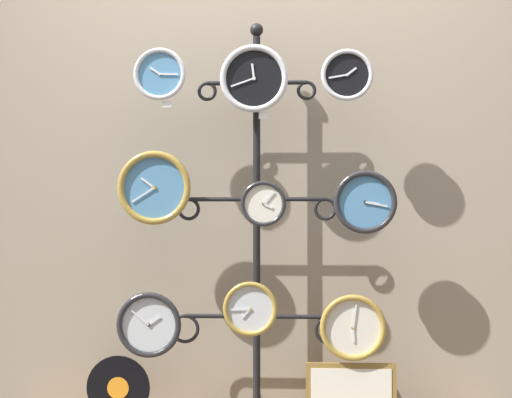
% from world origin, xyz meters
% --- Properties ---
extents(shop_wall, '(4.40, 0.04, 2.80)m').
position_xyz_m(shop_wall, '(0.00, 0.57, 1.40)').
color(shop_wall, gray).
rests_on(shop_wall, ground_plane).
extents(display_stand, '(0.78, 0.36, 1.83)m').
position_xyz_m(display_stand, '(0.00, 0.41, 0.57)').
color(display_stand, black).
rests_on(display_stand, ground_plane).
extents(clock_top_left, '(0.23, 0.04, 0.23)m').
position_xyz_m(clock_top_left, '(-0.42, 0.32, 1.59)').
color(clock_top_left, '#4C84B2').
extents(clock_top_center, '(0.30, 0.04, 0.30)m').
position_xyz_m(clock_top_center, '(-0.01, 0.32, 1.56)').
color(clock_top_center, black).
extents(clock_top_right, '(0.23, 0.04, 0.23)m').
position_xyz_m(clock_top_right, '(0.40, 0.33, 1.58)').
color(clock_top_right, black).
extents(clock_middle_left, '(0.33, 0.04, 0.33)m').
position_xyz_m(clock_middle_left, '(-0.45, 0.32, 1.08)').
color(clock_middle_left, '#4C84B2').
extents(clock_middle_center, '(0.20, 0.04, 0.20)m').
position_xyz_m(clock_middle_center, '(0.03, 0.31, 1.01)').
color(clock_middle_center, silver).
extents(clock_middle_right, '(0.28, 0.04, 0.28)m').
position_xyz_m(clock_middle_right, '(0.48, 0.32, 1.02)').
color(clock_middle_right, '#4C84B2').
extents(clock_bottom_left, '(0.29, 0.04, 0.29)m').
position_xyz_m(clock_bottom_left, '(-0.47, 0.31, 0.48)').
color(clock_bottom_left, silver).
extents(clock_bottom_center, '(0.24, 0.04, 0.24)m').
position_xyz_m(clock_bottom_center, '(-0.02, 0.30, 0.56)').
color(clock_bottom_center, silver).
extents(clock_bottom_right, '(0.29, 0.04, 0.29)m').
position_xyz_m(clock_bottom_right, '(0.42, 0.32, 0.48)').
color(clock_bottom_right, silver).
extents(vinyl_record, '(0.28, 0.01, 0.28)m').
position_xyz_m(vinyl_record, '(-0.61, 0.33, 0.20)').
color(vinyl_record, black).
rests_on(vinyl_record, low_shelf).
extents(picture_frame, '(0.39, 0.02, 0.26)m').
position_xyz_m(picture_frame, '(0.41, 0.33, 0.19)').
color(picture_frame, olive).
rests_on(picture_frame, low_shelf).
extents(price_tag_upper, '(0.04, 0.00, 0.03)m').
position_xyz_m(price_tag_upper, '(-0.39, 0.32, 1.45)').
color(price_tag_upper, white).
extents(price_tag_mid, '(0.04, 0.00, 0.03)m').
position_xyz_m(price_tag_mid, '(0.03, 0.32, 1.40)').
color(price_tag_mid, white).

